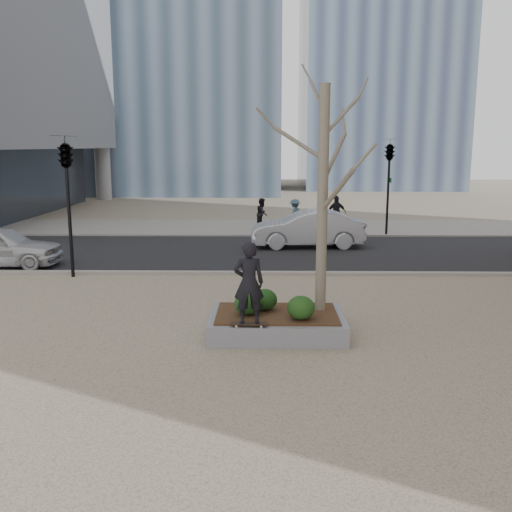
{
  "coord_description": "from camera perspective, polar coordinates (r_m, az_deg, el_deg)",
  "views": [
    {
      "loc": [
        0.73,
        -12.33,
        4.18
      ],
      "look_at": [
        0.5,
        2.0,
        1.4
      ],
      "focal_mm": 40.0,
      "sensor_mm": 36.0,
      "label": 1
    }
  ],
  "objects": [
    {
      "name": "skateboard",
      "position": [
        12.03,
        -0.72,
        -6.89
      ],
      "size": [
        0.78,
        0.22,
        0.08
      ],
      "primitive_type": null,
      "rotation": [
        0.0,
        0.0,
        -0.02
      ],
      "color": "black",
      "rests_on": "planter"
    },
    {
      "name": "traffic_light_near",
      "position": [
        19.08,
        -18.2,
        4.63
      ],
      "size": [
        0.6,
        2.48,
        4.5
      ],
      "primitive_type": null,
      "color": "black",
      "rests_on": "ground"
    },
    {
      "name": "pedestrian_b",
      "position": [
        28.66,
        3.91,
        4.17
      ],
      "size": [
        1.05,
        1.14,
        1.54
      ],
      "primitive_type": "imported",
      "rotation": [
        0.0,
        0.0,
        4.08
      ],
      "color": "#3D596F",
      "rests_on": "far_sidewalk"
    },
    {
      "name": "traffic_light_far",
      "position": [
        27.6,
        13.08,
        6.69
      ],
      "size": [
        0.6,
        2.48,
        4.5
      ],
      "primitive_type": null,
      "color": "black",
      "rests_on": "ground"
    },
    {
      "name": "pedestrian_c",
      "position": [
        28.66,
        8.05,
        4.28
      ],
      "size": [
        1.09,
        0.66,
        1.73
      ],
      "primitive_type": "imported",
      "rotation": [
        0.0,
        0.0,
        3.39
      ],
      "color": "black",
      "rests_on": "far_sidewalk"
    },
    {
      "name": "car_silver",
      "position": [
        23.78,
        5.17,
        2.73
      ],
      "size": [
        4.73,
        1.85,
        1.53
      ],
      "primitive_type": "imported",
      "rotation": [
        0.0,
        0.0,
        4.76
      ],
      "color": "#ABADB4",
      "rests_on": "street"
    },
    {
      "name": "skateboarder",
      "position": [
        11.78,
        -0.73,
        -2.69
      ],
      "size": [
        0.67,
        0.47,
        1.74
      ],
      "primitive_type": "imported",
      "rotation": [
        0.0,
        0.0,
        3.24
      ],
      "color": "black",
      "rests_on": "skateboard"
    },
    {
      "name": "street",
      "position": [
        22.72,
        -0.93,
        0.41
      ],
      "size": [
        60.0,
        8.0,
        0.02
      ],
      "primitive_type": "cube",
      "color": "black",
      "rests_on": "ground"
    },
    {
      "name": "planter",
      "position": [
        12.95,
        2.08,
        -6.81
      ],
      "size": [
        3.0,
        2.0,
        0.45
      ],
      "primitive_type": "cube",
      "color": "gray",
      "rests_on": "ground"
    },
    {
      "name": "far_sidewalk",
      "position": [
        29.63,
        -0.49,
        2.9
      ],
      "size": [
        60.0,
        6.0,
        0.02
      ],
      "primitive_type": "cube",
      "color": "gray",
      "rests_on": "ground"
    },
    {
      "name": "shrub_left",
      "position": [
        12.66,
        -0.84,
        -4.77
      ],
      "size": [
        0.59,
        0.59,
        0.51
      ],
      "primitive_type": "ellipsoid",
      "color": "#183510",
      "rests_on": "planter_mulch"
    },
    {
      "name": "shrub_middle",
      "position": [
        13.02,
        0.88,
        -4.38
      ],
      "size": [
        0.57,
        0.57,
        0.48
      ],
      "primitive_type": "ellipsoid",
      "color": "black",
      "rests_on": "planter_mulch"
    },
    {
      "name": "pedestrian_a",
      "position": [
        29.0,
        0.63,
        4.28
      ],
      "size": [
        0.77,
        0.88,
        1.55
      ],
      "primitive_type": "imported",
      "rotation": [
        0.0,
        0.0,
        1.29
      ],
      "color": "black",
      "rests_on": "far_sidewalk"
    },
    {
      "name": "ground",
      "position": [
        13.04,
        -2.36,
        -7.73
      ],
      "size": [
        120.0,
        120.0,
        0.0
      ],
      "primitive_type": "plane",
      "color": "tan",
      "rests_on": "ground"
    },
    {
      "name": "planter_mulch",
      "position": [
        12.87,
        2.09,
        -5.78
      ],
      "size": [
        2.7,
        1.7,
        0.04
      ],
      "primitive_type": "cube",
      "color": "#382314",
      "rests_on": "planter"
    },
    {
      "name": "sycamore_tree",
      "position": [
        12.7,
        6.74,
        9.15
      ],
      "size": [
        2.8,
        2.8,
        6.6
      ],
      "primitive_type": null,
      "color": "gray",
      "rests_on": "planter_mulch"
    },
    {
      "name": "shrub_right",
      "position": [
        12.36,
        4.52,
        -5.18
      ],
      "size": [
        0.61,
        0.61,
        0.52
      ],
      "primitive_type": "ellipsoid",
      "color": "#1A3812",
      "rests_on": "planter_mulch"
    }
  ]
}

